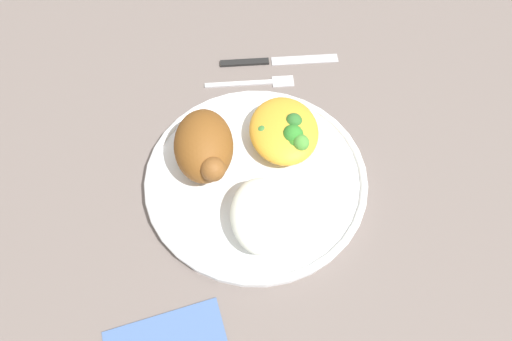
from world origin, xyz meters
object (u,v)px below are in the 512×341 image
Objects in this scene: plate at (256,178)px; rice_pile at (263,215)px; mac_cheese_with_broccoli at (285,131)px; knife at (271,60)px; roasted_chicken at (204,147)px; fork at (255,82)px.

plate is 2.91× the size of rice_pile.
mac_cheese_with_broccoli is 0.61× the size of knife.
rice_pile is 0.30m from knife.
fork is at bearing 152.77° from roasted_chicken.
fork is (-0.25, 0.01, -0.04)m from rice_pile.
plate is 1.60× the size of knife.
plate is 2.62× the size of mac_cheese_with_broccoli.
roasted_chicken is at bearing -75.07° from mac_cheese_with_broccoli.
roasted_chicken is at bearing -27.23° from fork.
mac_cheese_with_broccoli is (-0.03, 0.11, -0.02)m from roasted_chicken.
knife is at bearing 146.44° from fork.
rice_pile is (0.07, 0.00, 0.03)m from plate.
plate is at bearing -38.61° from mac_cheese_with_broccoli.
roasted_chicken is at bearing -28.72° from knife.
rice_pile reaches higher than fork.
mac_cheese_with_broccoli is 0.81× the size of fork.
plate is 0.23m from knife.
fork is at bearing 175.68° from plate.
mac_cheese_with_broccoli is (-0.13, 0.04, -0.00)m from rice_pile.
roasted_chicken is 0.82× the size of fork.
knife is at bearing 169.13° from plate.
rice_pile is at bearing -2.43° from fork.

